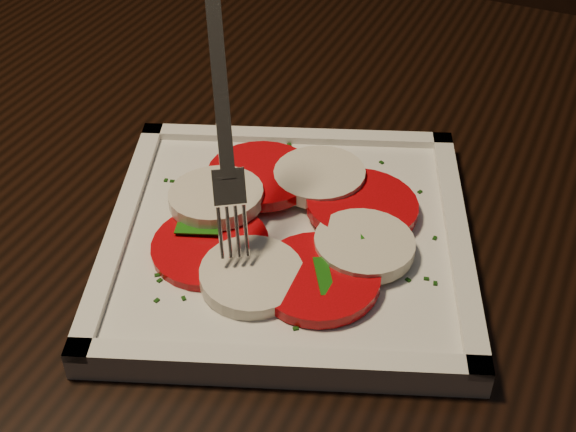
{
  "coord_description": "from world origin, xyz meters",
  "views": [
    {
      "loc": [
        0.02,
        -0.26,
        1.13
      ],
      "look_at": [
        -0.1,
        0.15,
        0.78
      ],
      "focal_mm": 50.0,
      "sensor_mm": 36.0,
      "label": 1
    }
  ],
  "objects": [
    {
      "name": "table",
      "position": [
        -0.08,
        0.22,
        0.65
      ],
      "size": [
        1.3,
        0.95,
        0.75
      ],
      "rotation": [
        0.0,
        0.0,
        -0.13
      ],
      "color": "black",
      "rests_on": "ground"
    },
    {
      "name": "chair",
      "position": [
        0.03,
        1.01,
        0.53
      ],
      "size": [
        0.53,
        0.53,
        0.93
      ],
      "rotation": [
        0.0,
        0.0,
        -0.32
      ],
      "color": "black",
      "rests_on": "ground"
    },
    {
      "name": "plate",
      "position": [
        -0.1,
        0.15,
        0.76
      ],
      "size": [
        0.3,
        0.3,
        0.01
      ],
      "primitive_type": "cube",
      "rotation": [
        0.0,
        0.0,
        0.23
      ],
      "color": "silver",
      "rests_on": "table"
    },
    {
      "name": "caprese_salad",
      "position": [
        -0.1,
        0.15,
        0.77
      ],
      "size": [
        0.22,
        0.22,
        0.02
      ],
      "color": "#BC040E",
      "rests_on": "plate"
    },
    {
      "name": "fork",
      "position": [
        -0.14,
        0.14,
        0.87
      ],
      "size": [
        0.07,
        0.1,
        0.16
      ],
      "primitive_type": null,
      "rotation": [
        0.0,
        0.0,
        0.44
      ],
      "color": "white",
      "rests_on": "caprese_salad"
    }
  ]
}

